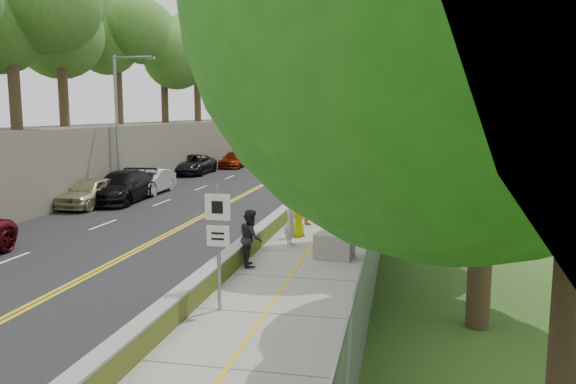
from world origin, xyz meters
TOP-DOWN VIEW (x-y plane):
  - ground at (0.00, 0.00)m, footprint 140.00×140.00m
  - road at (-5.40, 15.00)m, footprint 11.20×66.00m
  - sidewalk at (2.55, 15.00)m, footprint 4.20×66.00m
  - jersey_barrier at (0.25, 15.00)m, footprint 0.42×66.00m
  - rock_embankment at (-13.50, 15.00)m, footprint 5.00×66.00m
  - chainlink_fence at (4.65, 15.00)m, footprint 0.04×66.00m
  - trees_embankment at (-13.00, 15.00)m, footprint 6.40×66.00m
  - trees_fenceside at (7.00, 15.00)m, footprint 7.00×66.00m
  - streetlight at (-10.46, 14.00)m, footprint 2.52×0.22m
  - signpost at (1.05, -3.02)m, footprint 0.62×0.09m
  - construction_barrel at (3.42, 18.22)m, footprint 0.53×0.53m
  - concrete_block at (3.20, 2.44)m, footprint 1.32×1.05m
  - car_3 at (-9.39, 11.88)m, footprint 2.71×5.79m
  - car_4 at (-10.17, 10.06)m, footprint 1.86×4.43m
  - car_5 at (-9.22, 15.09)m, footprint 1.65×4.35m
  - car_6 at (-10.60, 25.43)m, footprint 2.74×5.53m
  - car_7 at (-9.00, 31.13)m, footprint 1.98×4.68m
  - car_8 at (-9.00, 35.58)m, footprint 2.06×4.85m
  - painter_0 at (1.45, 5.40)m, footprint 0.71×0.88m
  - painter_1 at (1.45, 3.82)m, footprint 0.43×0.64m
  - painter_2 at (0.75, 1.00)m, footprint 0.92×1.04m
  - painter_3 at (1.45, 7.76)m, footprint 1.07×1.39m
  - person_far at (3.77, 17.20)m, footprint 1.18×0.84m

SIDE VIEW (x-z plane):
  - ground at x=0.00m, z-range 0.00..0.00m
  - road at x=-5.40m, z-range 0.00..0.04m
  - sidewalk at x=2.55m, z-range 0.00..0.05m
  - jersey_barrier at x=0.25m, z-range 0.00..0.60m
  - concrete_block at x=3.20m, z-range 0.05..0.86m
  - construction_barrel at x=3.42m, z-range 0.05..0.93m
  - car_7 at x=-9.00m, z-range 0.04..1.39m
  - car_5 at x=-9.22m, z-range 0.04..1.46m
  - car_4 at x=-10.17m, z-range 0.04..1.54m
  - car_6 at x=-10.60m, z-range 0.04..1.55m
  - painter_0 at x=1.45m, z-range 0.05..1.62m
  - car_3 at x=-9.39m, z-range 0.04..1.67m
  - car_8 at x=-9.00m, z-range 0.04..1.68m
  - painter_1 at x=1.45m, z-range 0.05..1.76m
  - painter_2 at x=0.75m, z-range 0.05..1.84m
  - person_far at x=3.77m, z-range 0.05..1.91m
  - chainlink_fence at x=4.65m, z-range 0.00..2.00m
  - painter_3 at x=1.45m, z-range 0.05..1.95m
  - signpost at x=1.05m, z-range 0.41..3.51m
  - rock_embankment at x=-13.50m, z-range 0.00..4.00m
  - streetlight at x=-10.46m, z-range 0.64..8.64m
  - trees_fenceside at x=7.00m, z-range 0.00..14.00m
  - trees_embankment at x=-13.00m, z-range 4.00..17.00m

